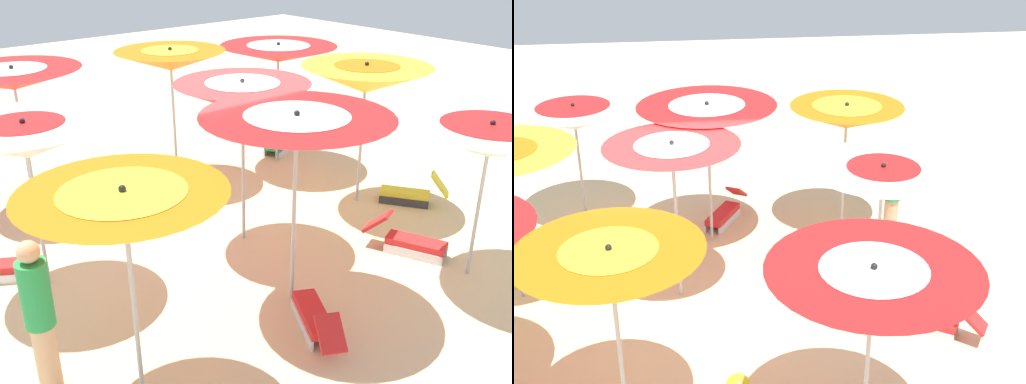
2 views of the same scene
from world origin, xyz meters
TOP-DOWN VIEW (x-y plane):
  - ground at (0.00, 0.00)m, footprint 35.60×35.60m
  - beach_umbrella_0 at (2.72, 1.73)m, footprint 2.25×2.25m
  - beach_umbrella_1 at (0.75, 2.45)m, footprint 2.00×2.00m
  - beach_umbrella_2 at (-1.86, 3.06)m, footprint 2.20×2.20m
  - beach_umbrella_3 at (2.51, -0.60)m, footprint 2.13×2.13m
  - beach_umbrella_4 at (0.12, -0.37)m, footprint 1.94×1.94m
  - beach_umbrella_5 at (-2.71, 0.36)m, footprint 2.05×2.05m
  - beach_umbrella_6 at (1.85, -3.20)m, footprint 2.17×2.17m
  - beach_umbrella_7 at (-0.44, -2.04)m, footprint 2.28×2.28m
  - beach_umbrella_8 at (-2.80, -2.26)m, footprint 1.94×1.94m
  - lounger_0 at (3.12, -1.29)m, footprint 0.86×1.13m
  - lounger_1 at (-0.71, -2.74)m, footprint 0.88×1.26m
  - lounger_2 at (1.70, -2.31)m, footprint 0.75×1.27m
  - lounger_3 at (3.31, 2.16)m, footprint 1.38×0.86m
  - beachgoer_0 at (-3.50, -1.61)m, footprint 0.30×0.30m
  - beach_ball at (-0.57, 2.02)m, footprint 0.32×0.32m

SIDE VIEW (x-z plane):
  - ground at x=0.00m, z-range -0.04..0.00m
  - beach_ball at x=-0.57m, z-range 0.00..0.32m
  - lounger_1 at x=-0.71m, z-range -0.07..0.46m
  - lounger_2 at x=1.70m, z-range -0.09..0.49m
  - lounger_0 at x=3.12m, z-range -0.11..0.51m
  - lounger_3 at x=3.31m, z-range -0.11..0.54m
  - beachgoer_0 at x=-3.50m, z-range 0.05..1.81m
  - beach_umbrella_6 at x=1.85m, z-range 0.85..3.09m
  - beach_umbrella_5 at x=-2.71m, z-range 0.89..3.22m
  - beach_umbrella_8 at x=-2.80m, z-range 0.93..3.28m
  - beach_umbrella_3 at x=2.51m, z-range 0.95..3.41m
  - beach_umbrella_2 at x=-1.86m, z-range 0.98..3.39m
  - beach_umbrella_0 at x=2.72m, z-range 1.00..3.42m
  - beach_umbrella_1 at x=0.75m, z-range 1.00..3.47m
  - beach_umbrella_4 at x=0.12m, z-range 1.00..3.51m
  - beach_umbrella_7 at x=-0.44m, z-range 1.03..3.57m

